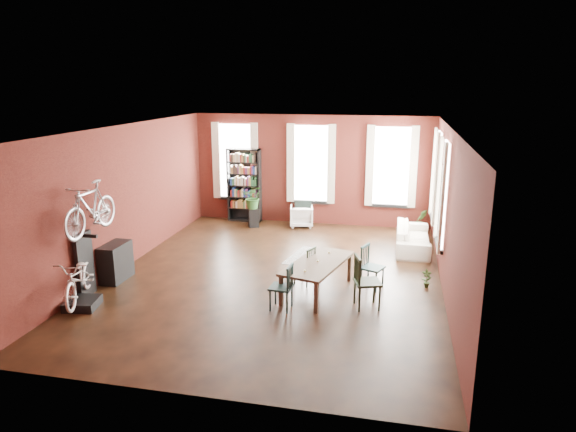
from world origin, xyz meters
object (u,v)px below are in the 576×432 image
(dining_chair_c, at_px, (367,282))
(console_table, at_px, (116,262))
(dining_table, at_px, (317,277))
(bicycle_floor, at_px, (77,259))
(bookshelf, at_px, (244,185))
(bike_trainer, at_px, (82,303))
(white_armchair, at_px, (301,215))
(dining_chair_b, at_px, (305,266))
(dining_chair_d, at_px, (372,267))
(cream_sofa, at_px, (413,233))
(plant_stand, at_px, (254,218))
(dining_chair_a, at_px, (281,287))

(dining_chair_c, distance_m, console_table, 5.33)
(console_table, bearing_deg, dining_chair_c, -2.78)
(dining_table, height_order, dining_chair_c, dining_chair_c)
(bicycle_floor, bearing_deg, dining_chair_c, -6.19)
(bookshelf, relative_size, bicycle_floor, 1.36)
(bookshelf, bearing_deg, dining_table, -58.69)
(bookshelf, distance_m, bike_trainer, 6.80)
(bookshelf, height_order, white_armchair, bookshelf)
(dining_chair_b, distance_m, dining_chair_c, 1.62)
(dining_chair_d, xyz_separation_m, cream_sofa, (0.87, 2.80, -0.04))
(white_armchair, xyz_separation_m, plant_stand, (-1.35, -0.35, -0.06))
(dining_chair_a, bearing_deg, dining_chair_d, 134.77)
(plant_stand, bearing_deg, dining_chair_d, -47.06)
(bookshelf, distance_m, console_table, 5.40)
(dining_chair_a, height_order, plant_stand, dining_chair_a)
(dining_chair_a, relative_size, plant_stand, 1.58)
(white_armchair, bearing_deg, dining_chair_b, 90.65)
(bike_trainer, height_order, console_table, console_table)
(white_armchair, distance_m, console_table, 5.84)
(bike_trainer, bearing_deg, white_armchair, 65.02)
(dining_chair_b, distance_m, console_table, 4.02)
(white_armchair, relative_size, bicycle_floor, 0.42)
(cream_sofa, distance_m, bicycle_floor, 7.88)
(dining_chair_c, height_order, dining_chair_d, dining_chair_c)
(dining_table, distance_m, bicycle_floor, 4.56)
(dining_chair_b, xyz_separation_m, bicycle_floor, (-3.87, -2.05, 0.57))
(dining_chair_b, bearing_deg, cream_sofa, 163.12)
(dining_chair_c, height_order, bike_trainer, dining_chair_c)
(dining_table, distance_m, plant_stand, 5.08)
(console_table, bearing_deg, dining_table, 3.01)
(dining_chair_d, relative_size, console_table, 1.12)
(dining_chair_d, bearing_deg, dining_chair_c, -160.55)
(cream_sofa, distance_m, console_table, 7.15)
(dining_table, xyz_separation_m, bookshelf, (-3.03, 4.97, 0.78))
(bookshelf, relative_size, white_armchair, 3.27)
(dining_table, height_order, dining_chair_a, dining_chair_a)
(dining_table, bearing_deg, dining_chair_b, 144.53)
(bookshelf, bearing_deg, console_table, -103.83)
(dining_chair_b, height_order, cream_sofa, cream_sofa)
(dining_chair_c, bearing_deg, console_table, 68.66)
(white_armchair, relative_size, plant_stand, 1.22)
(white_armchair, bearing_deg, bike_trainer, 54.05)
(dining_chair_c, relative_size, bookshelf, 0.46)
(dining_chair_c, bearing_deg, dining_chair_a, 86.32)
(dining_chair_b, relative_size, bicycle_floor, 0.50)
(dining_chair_d, bearing_deg, bicycle_floor, 133.85)
(dining_chair_d, bearing_deg, bookshelf, 64.11)
(dining_chair_c, height_order, white_armchair, dining_chair_c)
(bike_trainer, bearing_deg, dining_chair_b, 27.87)
(dining_table, distance_m, bike_trainer, 4.52)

